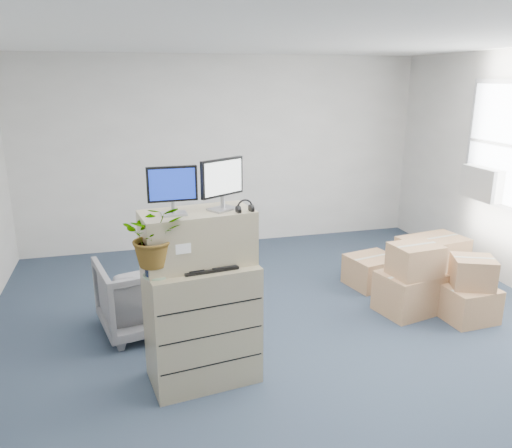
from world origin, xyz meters
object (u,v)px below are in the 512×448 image
object	(u,v)px
water_bottle	(211,244)
potted_plant	(155,243)
filing_cabinet_lower	(202,323)
monitor_right	(222,181)
monitor_left	(172,188)
office_chair	(141,291)
keyboard	(209,268)

from	to	relation	value
water_bottle	potted_plant	distance (m)	0.53
filing_cabinet_lower	monitor_right	xyz separation A→B (m)	(0.20, 0.03, 1.18)
monitor_left	potted_plant	xyz separation A→B (m)	(-0.16, -0.12, -0.39)
monitor_left	office_chair	world-z (taller)	monitor_left
keyboard	filing_cabinet_lower	bearing A→B (deg)	111.97
monitor_left	potted_plant	distance (m)	0.44
monitor_left	office_chair	distance (m)	1.65
water_bottle	keyboard	bearing A→B (deg)	-104.24
water_bottle	office_chair	bearing A→B (deg)	121.14
water_bottle	office_chair	world-z (taller)	water_bottle
monitor_right	monitor_left	bearing A→B (deg)	156.56
filing_cabinet_lower	water_bottle	world-z (taller)	water_bottle
monitor_right	office_chair	size ratio (longest dim) A/B	0.50
monitor_right	potted_plant	bearing A→B (deg)	166.72
monitor_left	office_chair	xyz separation A→B (m)	(-0.26, 1.04, -1.26)
monitor_right	water_bottle	size ratio (longest dim) A/B	1.48
potted_plant	monitor_right	bearing A→B (deg)	16.85
keyboard	water_bottle	size ratio (longest dim) A/B	1.57
monitor_right	water_bottle	bearing A→B (deg)	114.63
keyboard	office_chair	bearing A→B (deg)	107.36
office_chair	monitor_right	bearing A→B (deg)	111.30
filing_cabinet_lower	monitor_left	xyz separation A→B (m)	(-0.19, -0.01, 1.16)
potted_plant	keyboard	bearing A→B (deg)	4.39
filing_cabinet_lower	office_chair	world-z (taller)	filing_cabinet_lower
keyboard	monitor_left	bearing A→B (deg)	153.15
keyboard	water_bottle	world-z (taller)	water_bottle
keyboard	water_bottle	xyz separation A→B (m)	(0.05, 0.20, 0.13)
monitor_right	water_bottle	xyz separation A→B (m)	(-0.09, 0.07, -0.53)
filing_cabinet_lower	potted_plant	xyz separation A→B (m)	(-0.35, -0.13, 0.77)
monitor_right	keyboard	world-z (taller)	monitor_right
monitor_right	keyboard	xyz separation A→B (m)	(-0.14, -0.14, -0.66)
monitor_left	water_bottle	bearing A→B (deg)	19.88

